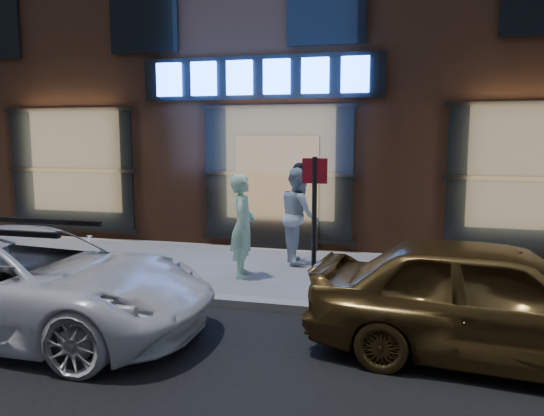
{
  "coord_description": "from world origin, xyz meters",
  "views": [
    {
      "loc": [
        2.72,
        -6.9,
        2.41
      ],
      "look_at": [
        0.5,
        1.6,
        1.2
      ],
      "focal_mm": 35.0,
      "sensor_mm": 36.0,
      "label": 1
    }
  ],
  "objects_px": {
    "man_bowtie": "(243,226)",
    "man_cap": "(299,215)",
    "gold_sedan": "(495,301)",
    "white_suv": "(26,282)",
    "sign_post": "(314,219)"
  },
  "relations": [
    {
      "from": "man_cap",
      "to": "sign_post",
      "type": "height_order",
      "value": "sign_post"
    },
    {
      "from": "white_suv",
      "to": "man_cap",
      "type": "bearing_deg",
      "value": -30.14
    },
    {
      "from": "man_bowtie",
      "to": "sign_post",
      "type": "xyz_separation_m",
      "value": [
        1.49,
        -1.46,
        0.41
      ]
    },
    {
      "from": "white_suv",
      "to": "sign_post",
      "type": "height_order",
      "value": "sign_post"
    },
    {
      "from": "white_suv",
      "to": "gold_sedan",
      "type": "xyz_separation_m",
      "value": [
        5.39,
        0.53,
        0.03
      ]
    },
    {
      "from": "man_bowtie",
      "to": "white_suv",
      "type": "height_order",
      "value": "man_bowtie"
    },
    {
      "from": "man_bowtie",
      "to": "man_cap",
      "type": "xyz_separation_m",
      "value": [
        0.72,
        1.25,
        0.03
      ]
    },
    {
      "from": "gold_sedan",
      "to": "sign_post",
      "type": "distance_m",
      "value": 2.53
    },
    {
      "from": "man_bowtie",
      "to": "gold_sedan",
      "type": "relative_size",
      "value": 0.45
    },
    {
      "from": "man_bowtie",
      "to": "man_cap",
      "type": "bearing_deg",
      "value": -41.53
    },
    {
      "from": "white_suv",
      "to": "man_bowtie",
      "type": "bearing_deg",
      "value": -29.79
    },
    {
      "from": "man_bowtie",
      "to": "white_suv",
      "type": "xyz_separation_m",
      "value": [
        -1.75,
        -3.17,
        -0.24
      ]
    },
    {
      "from": "gold_sedan",
      "to": "sign_post",
      "type": "bearing_deg",
      "value": 68.11
    },
    {
      "from": "gold_sedan",
      "to": "white_suv",
      "type": "bearing_deg",
      "value": 102.45
    },
    {
      "from": "man_bowtie",
      "to": "white_suv",
      "type": "distance_m",
      "value": 3.63
    }
  ]
}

